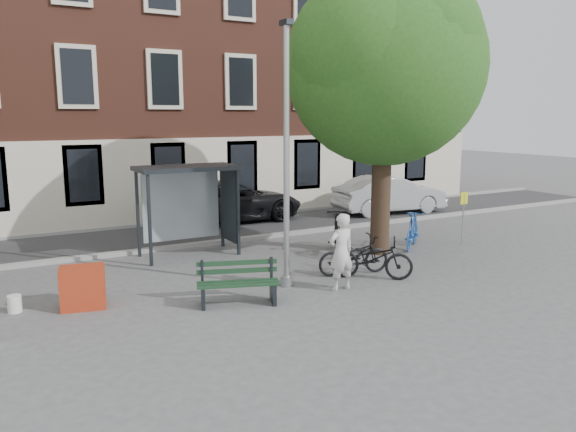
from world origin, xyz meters
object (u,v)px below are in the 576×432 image
(bus_shelter, at_px, (199,189))
(bike_a, at_px, (354,255))
(bench, at_px, (238,285))
(car_silver, at_px, (390,194))
(bike_c, at_px, (372,258))
(red_stand, at_px, (83,287))
(painter, at_px, (341,252))
(bike_d, at_px, (337,232))
(car_dark, at_px, (230,201))
(notice_sign, at_px, (464,208))
(bike_b, at_px, (413,230))
(lamppost, at_px, (286,170))

(bus_shelter, height_order, bike_a, bus_shelter)
(bench, relative_size, car_silver, 0.39)
(bike_a, xyz_separation_m, bike_c, (0.16, -0.55, 0.02))
(bike_a, height_order, red_stand, bike_a)
(painter, distance_m, bike_a, 1.43)
(painter, height_order, bike_d, painter)
(bus_shelter, relative_size, car_dark, 0.50)
(bench, xyz_separation_m, bike_a, (3.54, 0.64, 0.09))
(car_silver, bearing_deg, notice_sign, 169.59)
(bike_b, bearing_deg, bike_d, 34.86)
(bike_b, relative_size, car_dark, 0.32)
(bike_b, xyz_separation_m, car_silver, (3.48, 5.30, 0.23))
(car_dark, bearing_deg, bike_a, 178.11)
(painter, height_order, bike_b, painter)
(bike_a, bearing_deg, car_silver, -34.05)
(bench, distance_m, bike_d, 5.34)
(lamppost, relative_size, bench, 3.31)
(bike_a, distance_m, bike_d, 2.40)
(lamppost, height_order, car_dark, lamppost)
(bike_c, bearing_deg, bike_a, 55.41)
(car_dark, bearing_deg, bus_shelter, 146.29)
(red_stand, bearing_deg, bike_a, -6.44)
(bus_shelter, height_order, painter, bus_shelter)
(bike_a, height_order, bike_d, bike_d)
(bike_a, bearing_deg, car_dark, 9.51)
(lamppost, distance_m, bench, 2.88)
(bike_a, distance_m, car_dark, 8.36)
(notice_sign, bearing_deg, car_dark, 125.73)
(painter, height_order, bench, painter)
(bike_c, relative_size, car_dark, 0.35)
(bus_shelter, distance_m, bench, 5.02)
(bus_shelter, relative_size, bike_a, 1.48)
(car_dark, bearing_deg, bench, 156.94)
(lamppost, bearing_deg, red_stand, 170.15)
(painter, xyz_separation_m, bike_d, (2.01, 3.09, -0.29))
(bike_c, height_order, red_stand, bike_c)
(car_silver, bearing_deg, lamppost, 134.90)
(bike_d, xyz_separation_m, car_silver, (5.81, 4.62, 0.16))
(bike_a, distance_m, notice_sign, 5.16)
(bike_b, relative_size, notice_sign, 1.10)
(bench, height_order, red_stand, bench)
(bike_d, bearing_deg, bench, 62.79)
(bike_b, xyz_separation_m, red_stand, (-9.81, -0.76, -0.10))
(bus_shelter, bearing_deg, bike_c, -58.98)
(bike_c, relative_size, bike_d, 0.98)
(lamppost, bearing_deg, bike_c, -13.03)
(bench, height_order, bike_b, bike_b)
(lamppost, relative_size, bus_shelter, 2.14)
(bike_b, bearing_deg, bus_shelter, 27.87)
(lamppost, xyz_separation_m, red_stand, (-4.50, 0.78, -2.33))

